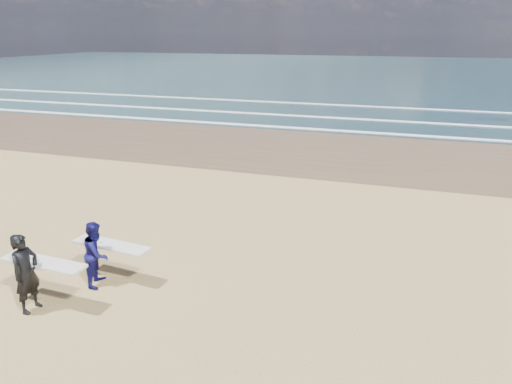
% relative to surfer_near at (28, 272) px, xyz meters
% --- Properties ---
extents(ocean, '(220.00, 100.00, 0.02)m').
position_rel_surfer_near_xyz_m(ocean, '(21.01, 72.04, -0.99)').
color(ocean, '#1A323B').
rests_on(ocean, ground).
extents(surfer_near, '(2.22, 1.02, 1.96)m').
position_rel_surfer_near_xyz_m(surfer_near, '(0.00, 0.00, 0.00)').
color(surfer_near, black).
rests_on(surfer_near, ground).
extents(surfer_far, '(2.24, 1.21, 1.74)m').
position_rel_surfer_near_xyz_m(surfer_far, '(0.79, 1.54, -0.12)').
color(surfer_far, '#0F0E51').
rests_on(surfer_far, ground).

